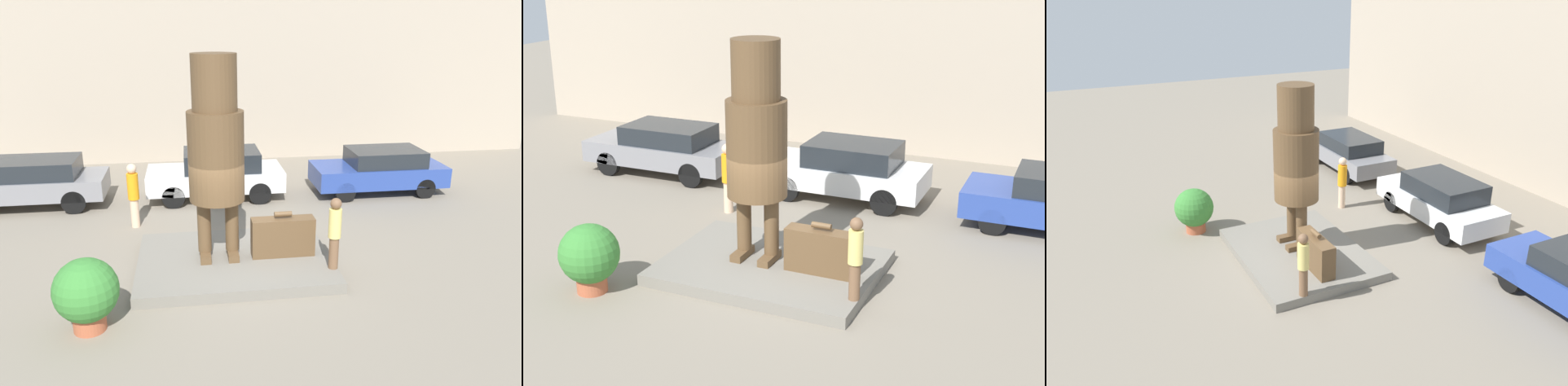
% 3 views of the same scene
% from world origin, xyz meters
% --- Properties ---
extents(ground_plane, '(60.00, 60.00, 0.00)m').
position_xyz_m(ground_plane, '(0.00, 0.00, 0.00)').
color(ground_plane, gray).
extents(pedestal, '(4.44, 3.30, 0.24)m').
position_xyz_m(pedestal, '(0.00, 0.00, 0.12)').
color(pedestal, slate).
rests_on(pedestal, ground_plane).
extents(building_backdrop, '(28.00, 0.60, 7.78)m').
position_xyz_m(building_backdrop, '(0.00, 10.19, 3.89)').
color(building_backdrop, tan).
rests_on(building_backdrop, ground_plane).
extents(statue_figure, '(1.24, 1.24, 4.60)m').
position_xyz_m(statue_figure, '(-0.35, 0.10, 2.94)').
color(statue_figure, brown).
rests_on(statue_figure, pedestal).
extents(giant_suitcase, '(1.47, 0.40, 1.08)m').
position_xyz_m(giant_suitcase, '(1.13, -0.05, 0.71)').
color(giant_suitcase, brown).
rests_on(giant_suitcase, pedestal).
extents(tourist, '(0.28, 0.28, 1.64)m').
position_xyz_m(tourist, '(2.12, -0.89, 1.14)').
color(tourist, brown).
rests_on(tourist, pedestal).
extents(parked_car_grey, '(4.54, 1.80, 1.51)m').
position_xyz_m(parked_car_grey, '(-5.75, 4.99, 0.82)').
color(parked_car_grey, gray).
rests_on(parked_car_grey, ground_plane).
extents(parked_car_white, '(4.33, 1.84, 1.57)m').
position_xyz_m(parked_car_white, '(-0.07, 5.05, 0.84)').
color(parked_car_white, silver).
rests_on(parked_car_white, ground_plane).
extents(parked_car_blue, '(4.33, 1.80, 1.48)m').
position_xyz_m(parked_car_blue, '(5.33, 4.83, 0.79)').
color(parked_car_blue, '#284293').
rests_on(parked_car_blue, ground_plane).
extents(planter_pot, '(1.20, 1.20, 1.42)m').
position_xyz_m(planter_pot, '(-2.91, -2.21, 0.78)').
color(planter_pot, '#AD5638').
rests_on(planter_pot, ground_plane).
extents(worker_hivis, '(0.31, 0.31, 1.82)m').
position_xyz_m(worker_hivis, '(-2.51, 2.84, 1.00)').
color(worker_hivis, beige).
rests_on(worker_hivis, ground_plane).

